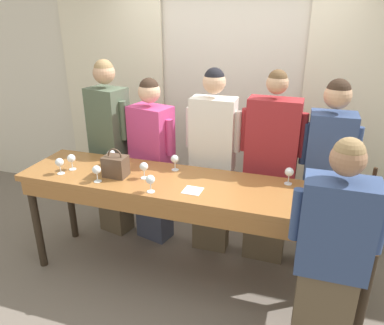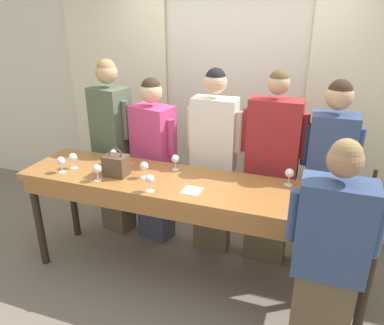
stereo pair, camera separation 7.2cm
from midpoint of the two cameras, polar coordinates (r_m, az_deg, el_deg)
The scene contains 24 objects.
ground_plane at distance 3.59m, azimuth 0.23°, elevation -17.08°, with size 18.00×18.00×0.00m, color #70665B.
wall_back at distance 4.22m, azimuth 6.76°, elevation 10.32°, with size 12.00×0.06×2.80m.
curtain_panel_left at distance 4.69m, azimuth -10.74°, elevation 10.60°, with size 1.28×0.03×2.69m.
curtain_panel_right at distance 4.11m, azimuth 26.12°, elevation 7.00°, with size 1.28×0.03×2.69m.
tasting_bar at distance 3.08m, azimuth 0.11°, elevation -4.89°, with size 2.93×0.67×0.96m.
wine_bottle at distance 2.87m, azimuth 26.21°, elevation -4.72°, with size 0.08×0.08×0.33m.
handbag at distance 3.21m, azimuth -10.85°, elevation -0.38°, with size 0.19×0.15×0.25m.
wine_glass_front_left at distance 3.14m, azimuth -13.64°, elevation -1.03°, with size 0.07×0.07×0.14m.
wine_glass_front_mid at distance 2.89m, azimuth -5.75°, elevation -2.62°, with size 0.07×0.07×0.14m.
wine_glass_front_right at distance 2.76m, azimuth 24.39°, elevation -5.95°, with size 0.07×0.07×0.14m.
wine_glass_center_left at distance 3.04m, azimuth 25.00°, elevation -3.41°, with size 0.07×0.07×0.14m.
wine_glass_center_mid at distance 3.44m, azimuth -17.13°, elevation 0.69°, with size 0.07×0.07×0.14m.
wine_glass_center_right at distance 3.08m, azimuth 15.29°, elevation -1.63°, with size 0.07×0.07×0.14m.
wine_glass_back_left at distance 3.38m, azimuth -18.77°, elevation 0.14°, with size 0.07×0.07×0.14m.
wine_glass_back_mid at distance 3.12m, azimuth -6.66°, elevation -0.64°, with size 0.07×0.07×0.14m.
wine_glass_back_right at distance 3.45m, azimuth -11.44°, elevation 1.35°, with size 0.07×0.07×0.14m.
wine_glass_near_host at distance 3.25m, azimuth -1.90°, elevation 0.50°, with size 0.07×0.07×0.14m.
napkin at distance 2.92m, azimuth 0.71°, elevation -4.29°, with size 0.15×0.15×0.00m.
guest_olive_jacket at distance 3.92m, azimuth -11.43°, elevation 2.27°, with size 0.47×0.34×1.84m.
guest_pink_top at distance 3.75m, azimuth -5.26°, elevation 0.26°, with size 0.51×0.35×1.69m.
guest_cream_sweater at distance 3.52m, azimuth 3.90°, elevation 0.06°, with size 0.52×0.22×1.81m.
guest_striped_shirt at distance 3.44m, azimuth 12.52°, elevation -1.29°, with size 0.56×0.23×1.82m.
guest_navy_coat at distance 3.43m, azimuth 20.42°, elevation -2.40°, with size 0.48×0.27×1.78m.
host_pouring at distance 2.53m, azimuth 20.75°, elevation -14.24°, with size 0.54×0.25×1.64m.
Camera 2 is at (0.94, -2.59, 2.29)m, focal length 35.00 mm.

